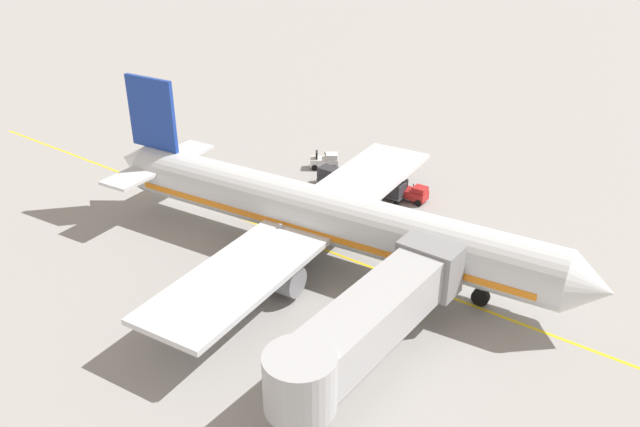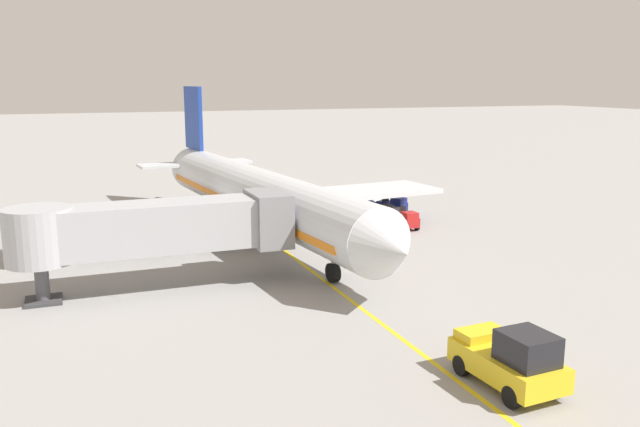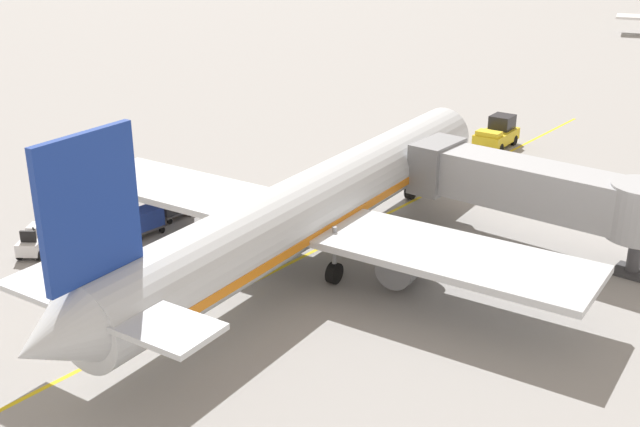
% 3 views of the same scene
% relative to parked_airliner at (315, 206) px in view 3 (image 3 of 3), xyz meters
% --- Properties ---
extents(ground_plane, '(400.00, 400.00, 0.00)m').
position_rel_parked_airliner_xyz_m(ground_plane, '(-0.83, -1.60, -3.19)').
color(ground_plane, gray).
extents(gate_lead_in_line, '(0.24, 80.00, 0.01)m').
position_rel_parked_airliner_xyz_m(gate_lead_in_line, '(-0.83, -1.60, -3.18)').
color(gate_lead_in_line, gold).
rests_on(gate_lead_in_line, ground).
extents(parked_airliner, '(30.38, 37.35, 10.63)m').
position_rel_parked_airliner_xyz_m(parked_airliner, '(0.00, 0.00, 0.00)').
color(parked_airliner, silver).
rests_on(parked_airliner, ground).
extents(jet_bridge, '(14.74, 3.50, 4.98)m').
position_rel_parked_airliner_xyz_m(jet_bridge, '(8.20, 9.24, 0.27)').
color(jet_bridge, '#A8AAAF').
rests_on(jet_bridge, ground).
extents(pushback_tractor, '(2.48, 4.53, 2.40)m').
position_rel_parked_airliner_xyz_m(pushback_tractor, '(-2.31, 25.84, -2.09)').
color(pushback_tractor, gold).
rests_on(pushback_tractor, ground).
extents(baggage_tug_lead, '(2.24, 2.77, 1.62)m').
position_rel_parked_airliner_xyz_m(baggage_tug_lead, '(-13.39, -4.88, -2.47)').
color(baggage_tug_lead, navy).
rests_on(baggage_tug_lead, ground).
extents(baggage_tug_trailing, '(2.43, 2.73, 1.62)m').
position_rel_parked_airliner_xyz_m(baggage_tug_trailing, '(-12.73, -8.94, -2.47)').
color(baggage_tug_trailing, silver).
rests_on(baggage_tug_trailing, ground).
extents(baggage_tug_spare, '(1.37, 2.54, 1.62)m').
position_rel_parked_airliner_xyz_m(baggage_tug_spare, '(-11.48, 0.88, -2.47)').
color(baggage_tug_spare, '#B21E1E').
rests_on(baggage_tug_spare, ground).
extents(baggage_cart_front, '(1.35, 2.91, 1.58)m').
position_rel_parked_airliner_xyz_m(baggage_cart_front, '(-10.69, -0.68, -2.24)').
color(baggage_cart_front, '#4C4C51').
rests_on(baggage_cart_front, ground).
extents(baggage_cart_second_in_train, '(1.35, 2.91, 1.58)m').
position_rel_parked_airliner_xyz_m(baggage_cart_second_in_train, '(-10.02, -3.52, -2.24)').
color(baggage_cart_second_in_train, '#4C4C51').
rests_on(baggage_cart_second_in_train, ground).
extents(baggage_cart_third_in_train, '(1.35, 2.91, 1.58)m').
position_rel_parked_airliner_xyz_m(baggage_cart_third_in_train, '(-10.02, -6.34, -2.24)').
color(baggage_cart_third_in_train, '#4C4C51').
rests_on(baggage_cart_third_in_train, ground).
extents(ground_crew_wing_walker, '(0.49, 0.64, 1.69)m').
position_rel_parked_airliner_xyz_m(ground_crew_wing_walker, '(-4.53, 6.41, -2.23)').
color(ground_crew_wing_walker, '#232328').
rests_on(ground_crew_wing_walker, ground).
extents(ground_crew_loader, '(0.69, 0.40, 1.69)m').
position_rel_parked_airliner_xyz_m(ground_crew_loader, '(-4.04, 2.78, -2.23)').
color(ground_crew_loader, '#232328').
rests_on(ground_crew_loader, ground).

